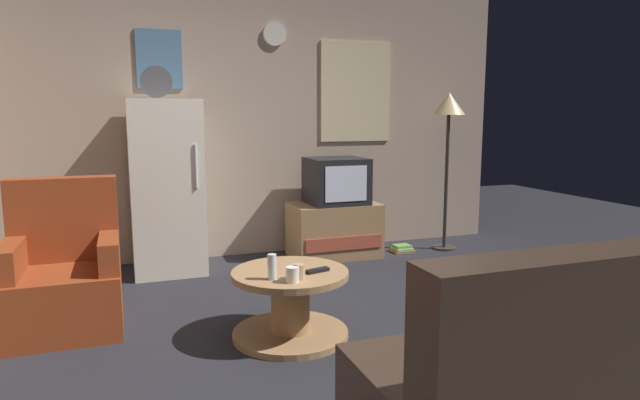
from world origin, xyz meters
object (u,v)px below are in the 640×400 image
crt_tv (336,181)px  couch (574,380)px  standing_lamp (449,116)px  book_stack (402,249)px  coffee_table (290,304)px  mug_ceramic_white (292,275)px  wine_glass (272,267)px  mug_ceramic_tan (298,272)px  tv_stand (334,230)px  armchair (65,277)px  fridge (166,186)px  remote_control (318,270)px

crt_tv → couch: (-0.26, -3.28, -0.43)m
crt_tv → standing_lamp: bearing=-5.3°
book_stack → coffee_table: bearing=-135.2°
coffee_table → mug_ceramic_white: bearing=-103.3°
couch → book_stack: 3.35m
crt_tv → couch: size_ratio=0.32×
wine_glass → mug_ceramic_tan: wine_glass is taller
tv_stand → armchair: armchair is taller
fridge → standing_lamp: size_ratio=1.11×
couch → mug_ceramic_white: bearing=121.3°
tv_stand → standing_lamp: standing_lamp is taller
mug_ceramic_tan → crt_tv: bearing=62.7°
remote_control → book_stack: (1.53, 1.76, -0.40)m
crt_tv → mug_ceramic_white: crt_tv is taller
fridge → book_stack: size_ratio=8.26×
tv_stand → couch: (-0.24, -3.28, 0.05)m
remote_control → armchair: size_ratio=0.16×
fridge → remote_control: 2.02m
mug_ceramic_white → book_stack: size_ratio=0.42×
coffee_table → remote_control: size_ratio=4.80×
fridge → couch: (1.32, -3.30, -0.44)m
coffee_table → wine_glass: 0.35m
remote_control → couch: 1.56m
tv_stand → couch: bearing=-94.2°
tv_stand → remote_control: 2.03m
tv_stand → crt_tv: size_ratio=1.56×
remote_control → book_stack: remote_control is taller
standing_lamp → couch: bearing=-114.2°
mug_ceramic_white → book_stack: bearing=47.6°
fridge → crt_tv: bearing=-0.7°
crt_tv → remote_control: size_ratio=3.60×
remote_control → armchair: 1.65m
mug_ceramic_white → remote_control: (0.20, 0.14, -0.03)m
tv_stand → remote_control: bearing=-114.2°
mug_ceramic_white → couch: 1.53m
coffee_table → book_stack: coffee_table is taller
armchair → coffee_table: bearing=-26.3°
remote_control → couch: size_ratio=0.09×
mug_ceramic_tan → remote_control: bearing=32.8°
tv_stand → crt_tv: crt_tv is taller
wine_glass → standing_lamp: bearing=37.7°
coffee_table → remote_control: bearing=-29.8°
crt_tv → armchair: size_ratio=0.56×
coffee_table → wine_glass: bearing=-138.0°
fridge → tv_stand: size_ratio=2.11×
tv_stand → crt_tv: 0.48m
crt_tv → mug_ceramic_tan: crt_tv is taller
tv_stand → wine_glass: bearing=-120.8°
standing_lamp → mug_ceramic_tan: standing_lamp is taller
tv_stand → standing_lamp: size_ratio=0.53×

